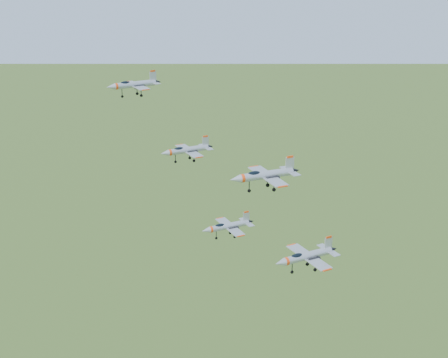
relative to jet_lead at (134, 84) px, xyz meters
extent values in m
cylinder|color=#9EA4AA|center=(0.31, 0.08, -0.03)|extent=(8.07, 3.07, 1.16)
cone|color=#9EA4AA|center=(-4.36, -1.09, -0.03)|extent=(1.84, 1.51, 1.16)
cone|color=black|center=(4.81, 1.20, -0.03)|extent=(1.45, 1.26, 0.99)
ellipsoid|color=black|center=(-1.59, -0.40, 0.41)|extent=(2.11, 1.28, 0.74)
cube|color=#9EA4AA|center=(1.09, -2.30, -0.25)|extent=(2.94, 4.31, 0.12)
cube|color=#9EA4AA|center=(-0.12, 2.54, -0.25)|extent=(2.94, 4.31, 0.12)
cube|color=#9EA4AA|center=(3.86, 0.96, 1.18)|extent=(1.32, 0.43, 1.87)
cube|color=#E64210|center=(3.86, 0.96, 2.16)|extent=(0.98, 0.36, 0.31)
cylinder|color=#9EA4AA|center=(8.50, -7.44, -11.27)|extent=(7.91, 2.63, 1.13)
cone|color=#9EA4AA|center=(3.89, -8.35, -11.27)|extent=(1.76, 1.41, 1.13)
cone|color=black|center=(12.94, -6.57, -11.27)|extent=(1.38, 1.18, 0.96)
ellipsoid|color=black|center=(6.62, -7.81, -10.85)|extent=(2.04, 1.17, 0.72)
cube|color=#9EA4AA|center=(9.14, -9.80, -11.49)|extent=(2.71, 4.15, 0.12)
cube|color=#9EA4AA|center=(8.20, -5.02, -11.49)|extent=(2.71, 4.15, 0.12)
cube|color=#9EA4AA|center=(12.00, -6.75, -10.10)|extent=(1.30, 0.36, 1.83)
cube|color=#E64210|center=(12.00, -6.75, -9.14)|extent=(0.96, 0.30, 0.30)
cylinder|color=#9EA4AA|center=(17.95, -24.06, -11.45)|extent=(9.54, 2.48, 1.36)
cone|color=#9EA4AA|center=(12.32, -24.74, -11.45)|extent=(2.04, 1.58, 1.36)
cone|color=black|center=(23.37, -23.41, -11.45)|extent=(1.60, 1.33, 1.16)
ellipsoid|color=black|center=(15.66, -24.34, -10.94)|extent=(2.41, 1.25, 0.87)
cube|color=#9EA4AA|center=(18.51, -26.95, -11.72)|extent=(2.95, 4.87, 0.15)
cube|color=#9EA4AA|center=(17.81, -21.12, -11.72)|extent=(2.95, 4.87, 0.15)
cube|color=#9EA4AA|center=(22.22, -23.55, -10.04)|extent=(1.58, 0.31, 2.20)
cube|color=#E64210|center=(22.22, -23.55, -8.88)|extent=(1.16, 0.28, 0.37)
cylinder|color=#9EA4AA|center=(18.85, 0.61, -31.45)|extent=(9.11, 2.79, 1.30)
cone|color=#9EA4AA|center=(13.52, -0.29, -31.45)|extent=(2.00, 1.59, 1.30)
cone|color=black|center=(23.99, 1.48, -31.45)|extent=(1.57, 1.33, 1.11)
ellipsoid|color=black|center=(16.68, 0.25, -30.96)|extent=(2.33, 1.29, 0.83)
cube|color=#9EA4AA|center=(19.52, -2.12, -31.70)|extent=(3.01, 4.73, 0.14)
cube|color=#9EA4AA|center=(18.58, 3.41, -31.70)|extent=(3.01, 4.73, 0.14)
cube|color=#9EA4AA|center=(22.90, 1.30, -30.09)|extent=(1.50, 0.37, 2.10)
cube|color=#E64210|center=(22.90, 1.30, -28.99)|extent=(1.11, 0.32, 0.35)
cylinder|color=#9EA4AA|center=(26.76, -22.61, -28.30)|extent=(9.98, 3.44, 1.43)
cone|color=#9EA4AA|center=(20.95, -23.83, -28.30)|extent=(2.23, 1.81, 1.43)
cone|color=black|center=(32.36, -21.43, -28.30)|extent=(1.76, 1.51, 1.22)
ellipsoid|color=black|center=(24.39, -23.11, -27.76)|extent=(2.58, 1.50, 0.91)
cube|color=#9EA4AA|center=(27.61, -25.58, -28.58)|extent=(3.47, 5.26, 0.15)
cube|color=#9EA4AA|center=(26.34, -19.55, -28.58)|extent=(3.47, 5.26, 0.15)
cube|color=#9EA4AA|center=(31.17, -21.68, -26.82)|extent=(1.64, 0.47, 2.31)
cube|color=#E64210|center=(31.17, -21.68, -25.61)|extent=(1.22, 0.40, 0.38)
camera|label=1|loc=(-15.64, -115.31, 22.88)|focal=50.00mm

